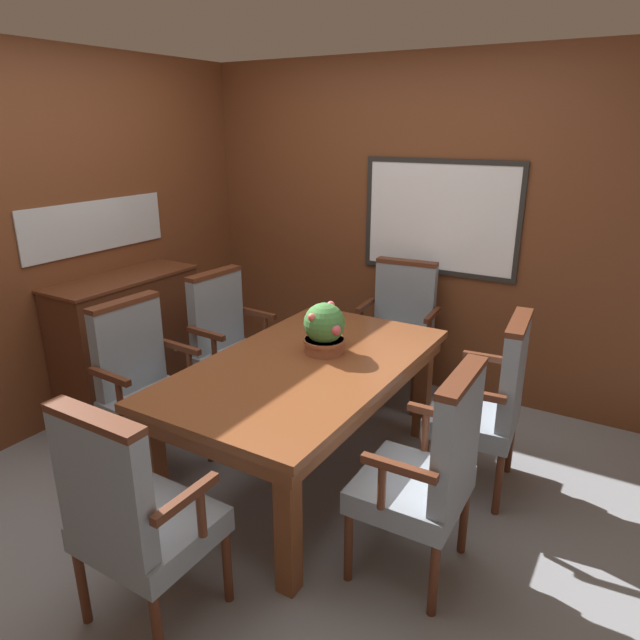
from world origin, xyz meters
name	(u,v)px	position (x,y,z in m)	size (l,w,h in m)	color
ground_plane	(263,482)	(0.00, 0.00, 0.00)	(14.00, 14.00, 0.00)	gray
wall_back	(397,227)	(0.00, 1.78, 1.23)	(7.20, 0.08, 2.45)	brown
wall_left	(52,244)	(-1.66, 0.00, 1.23)	(0.08, 7.20, 2.45)	brown
dining_table	(306,377)	(0.18, 0.20, 0.63)	(1.01, 1.77, 0.73)	brown
chair_head_near	(132,512)	(0.17, -1.04, 0.55)	(0.55, 0.46, 1.03)	#562B19
chair_left_near	(144,381)	(-0.70, -0.18, 0.55)	(0.48, 0.56, 1.03)	#562B19
chair_right_near	(429,469)	(1.05, -0.17, 0.55)	(0.47, 0.55, 1.03)	#562B19
chair_right_far	(489,399)	(1.09, 0.62, 0.55)	(0.51, 0.58, 1.03)	#562B19
chair_left_far	(229,340)	(-0.70, 0.59, 0.55)	(0.49, 0.57, 1.03)	#562B19
chair_head_far	(399,326)	(0.19, 1.47, 0.55)	(0.57, 0.50, 1.03)	#562B19
potted_plant	(324,329)	(0.19, 0.37, 0.87)	(0.25, 0.25, 0.29)	#9E5638
sideboard_cabinet	(129,342)	(-1.42, 0.33, 0.48)	(0.44, 1.07, 0.97)	#512816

